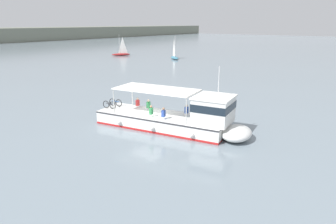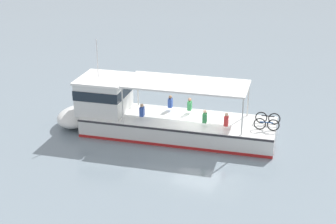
# 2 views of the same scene
# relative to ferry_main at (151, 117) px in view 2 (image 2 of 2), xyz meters

# --- Properties ---
(ground_plane) EXTENTS (400.00, 400.00, 0.00)m
(ground_plane) POSITION_rel_ferry_main_xyz_m (-0.39, 2.79, -1.02)
(ground_plane) COLOR gray
(ferry_main) EXTENTS (5.10, 13.03, 5.32)m
(ferry_main) POSITION_rel_ferry_main_xyz_m (0.00, 0.00, 0.00)
(ferry_main) COLOR white
(ferry_main) RESTS_ON ground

